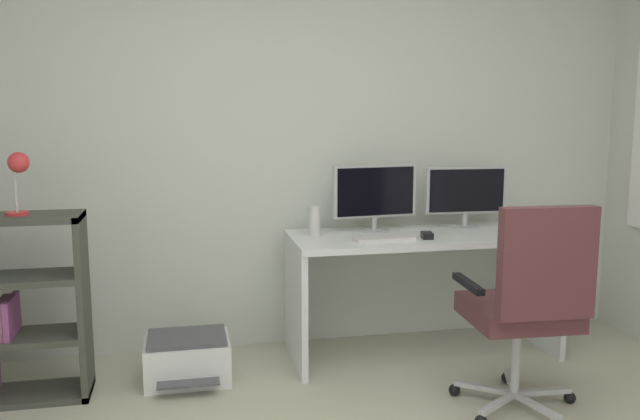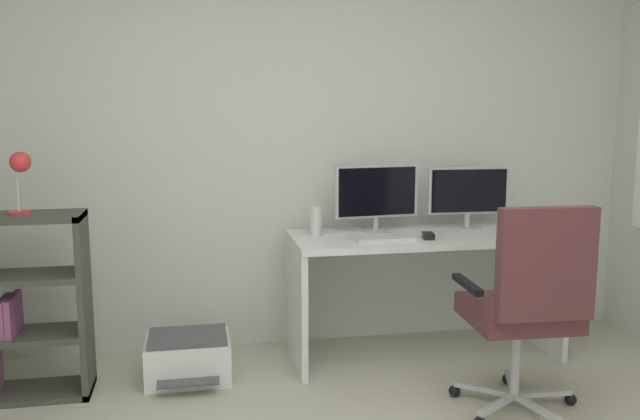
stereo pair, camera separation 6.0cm
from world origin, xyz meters
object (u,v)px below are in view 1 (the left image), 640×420
computer_mouse (427,235)px  desk_lamp (18,171)px  office_chair (528,300)px  desk (423,265)px  printer (188,358)px  desktop_speaker (315,221)px  monitor_main (375,194)px  monitor_secondary (466,193)px  keyboard (384,239)px

computer_mouse → desk_lamp: desk_lamp is taller
office_chair → desk_lamp: desk_lamp is taller
computer_mouse → desk: bearing=88.2°
desk → desk_lamp: bearing=-175.6°
office_chair → printer: 1.82m
desktop_speaker → monitor_main: bearing=7.2°
monitor_secondary → desktop_speaker: monitor_secondary is taller
desk → office_chair: size_ratio=1.50×
desk_lamp → printer: (0.78, 0.06, -1.05)m
desk → desk_lamp: (-2.17, -0.17, 0.62)m
desk → monitor_main: monitor_main is taller
monitor_main → office_chair: monitor_main is taller
monitor_main → desktop_speaker: 0.40m
desk → monitor_secondary: monitor_secondary is taller
monitor_main → computer_mouse: monitor_main is taller
desktop_speaker → office_chair: (0.83, -0.97, -0.24)m
printer → office_chair: bearing=-26.2°
desktop_speaker → desk_lamp: desk_lamp is taller
office_chair → keyboard: bearing=122.5°
desktop_speaker → monitor_secondary: bearing=2.9°
monitor_secondary → office_chair: monitor_secondary is taller
monitor_secondary → desk: bearing=-157.2°
keyboard → printer: size_ratio=0.75×
desk → desk_lamp: 2.26m
monitor_secondary → office_chair: 1.09m
computer_mouse → printer: (-1.36, 0.02, -0.63)m
keyboard → desktop_speaker: size_ratio=2.00×
desk → monitor_main: 0.51m
monitor_main → keyboard: monitor_main is taller
computer_mouse → office_chair: bearing=-63.0°
monitor_main → desk_lamp: (-1.90, -0.30, 0.20)m
desk → monitor_secondary: bearing=22.8°
printer → desk: bearing=4.4°
keyboard → printer: (-1.10, 0.03, -0.63)m
desk → monitor_main: (-0.26, 0.13, 0.42)m
monitor_main → printer: size_ratio=1.14×
monitor_secondary → printer: monitor_secondary is taller
monitor_main → keyboard: size_ratio=1.52×
monitor_main → office_chair: 1.18m
keyboard → office_chair: (0.48, -0.75, -0.16)m
desk_lamp → printer: bearing=4.6°
monitor_main → monitor_secondary: (0.58, 0.00, -0.01)m
monitor_secondary → printer: bearing=-172.0°
keyboard → office_chair: office_chair is taller
monitor_secondary → desk_lamp: 2.51m
desk → keyboard: bearing=-154.9°
desk → desktop_speaker: size_ratio=9.24×
desktop_speaker → desk_lamp: (-1.53, -0.25, 0.35)m
monitor_secondary → printer: 1.91m
printer → computer_mouse: bearing=-0.9°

